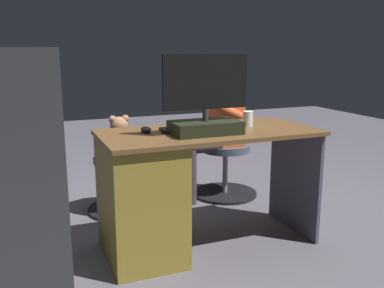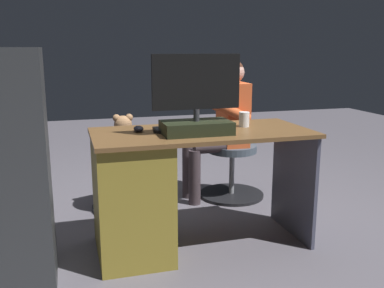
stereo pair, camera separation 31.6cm
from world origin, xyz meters
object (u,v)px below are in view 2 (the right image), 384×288
object	(u,v)px
office_chair_teddy	(125,177)
person	(223,120)
keyboard	(188,128)
tv_remote	(164,132)
cup	(244,119)
monitor	(196,110)
computer_mouse	(139,129)
desk	(147,190)
teddy_bear	(123,135)
visitor_chair	(232,168)

from	to	relation	value
office_chair_teddy	person	bearing A→B (deg)	-178.05
keyboard	tv_remote	distance (m)	0.19
keyboard	cup	bearing A→B (deg)	-178.98
cup	monitor	bearing A→B (deg)	21.34
computer_mouse	tv_remote	distance (m)	0.18
desk	person	bearing A→B (deg)	-134.07
cup	teddy_bear	bearing A→B (deg)	-47.13
keyboard	cup	world-z (taller)	cup
tv_remote	office_chair_teddy	distance (m)	0.99
cup	desk	bearing A→B (deg)	5.40
monitor	tv_remote	size ratio (longest dim) A/B	3.54
tv_remote	computer_mouse	bearing A→B (deg)	-71.30
desk	cup	bearing A→B (deg)	-174.60
computer_mouse	person	xyz separation A→B (m)	(-0.83, -0.75, -0.10)
monitor	office_chair_teddy	size ratio (longest dim) A/B	0.99
keyboard	teddy_bear	world-z (taller)	keyboard
desk	keyboard	size ratio (longest dim) A/B	3.23
desk	person	world-z (taller)	person
tv_remote	cup	bearing A→B (deg)	158.13
computer_mouse	teddy_bear	distance (m)	0.75
visitor_chair	teddy_bear	bearing A→B (deg)	1.34
desk	computer_mouse	size ratio (longest dim) A/B	14.12
keyboard	teddy_bear	size ratio (longest dim) A/B	1.37
desk	monitor	world-z (taller)	monitor
office_chair_teddy	computer_mouse	bearing A→B (deg)	90.41
cup	person	distance (m)	0.79
office_chair_teddy	keyboard	bearing A→B (deg)	112.56
desk	tv_remote	distance (m)	0.38
monitor	tv_remote	xyz separation A→B (m)	(0.18, -0.05, -0.13)
teddy_bear	visitor_chair	bearing A→B (deg)	-178.66
tv_remote	person	size ratio (longest dim) A/B	0.13
keyboard	cup	distance (m)	0.39
keyboard	person	xyz separation A→B (m)	(-0.53, -0.77, -0.09)
keyboard	computer_mouse	distance (m)	0.31
visitor_chair	person	xyz separation A→B (m)	(0.09, 0.00, 0.43)
computer_mouse	person	size ratio (longest dim) A/B	0.08
monitor	visitor_chair	bearing A→B (deg)	-123.10
monitor	office_chair_teddy	world-z (taller)	monitor
tv_remote	person	bearing A→B (deg)	-160.29
monitor	cup	distance (m)	0.41
tv_remote	desk	bearing A→B (deg)	-46.59
person	visitor_chair	bearing A→B (deg)	-178.05
teddy_bear	person	distance (m)	0.84
keyboard	person	size ratio (longest dim) A/B	0.36
cup	office_chair_teddy	xyz separation A→B (m)	(0.70, -0.74, -0.55)
computer_mouse	teddy_bear	world-z (taller)	computer_mouse
office_chair_teddy	visitor_chair	world-z (taller)	same
desk	office_chair_teddy	distance (m)	0.82
office_chair_teddy	person	world-z (taller)	person
desk	teddy_bear	world-z (taller)	teddy_bear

